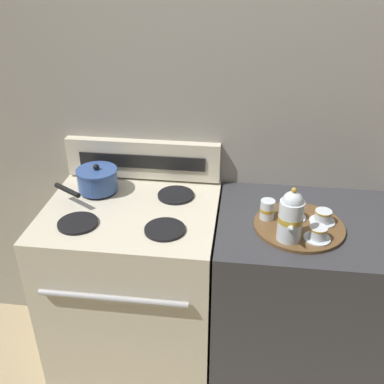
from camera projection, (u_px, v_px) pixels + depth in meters
name	position (u px, v px, depth m)	size (l,w,h in m)	color
ground_plane	(215.00, 368.00, 2.32)	(6.00, 6.00, 0.00)	tan
wall_back	(227.00, 147.00, 2.08)	(6.00, 0.05, 2.20)	#9E998E
stove	(136.00, 292.00, 2.14)	(0.74, 0.64, 0.94)	beige
control_panel	(143.00, 159.00, 2.11)	(0.73, 0.05, 0.18)	beige
side_counter	(300.00, 307.00, 2.06)	(0.77, 0.62, 0.93)	#38383D
saucepan	(97.00, 180.00, 2.02)	(0.25, 0.28, 0.13)	#335193
serving_tray	(299.00, 226.00, 1.79)	(0.36, 0.36, 0.01)	brown
teapot	(291.00, 216.00, 1.65)	(0.09, 0.15, 0.22)	silver
teacup_left	(294.00, 212.00, 1.82)	(0.10, 0.10, 0.05)	silver
teacup_right	(318.00, 233.00, 1.69)	(0.10, 0.10, 0.05)	silver
teacup_front	(323.00, 217.00, 1.79)	(0.10, 0.10, 0.05)	silver
creamer_jug	(267.00, 209.00, 1.81)	(0.06, 0.06, 0.08)	silver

